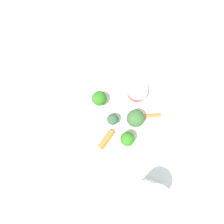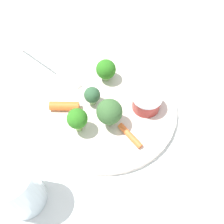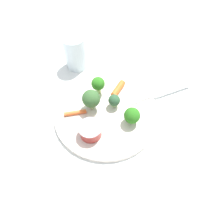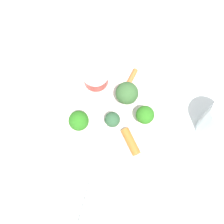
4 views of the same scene
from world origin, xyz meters
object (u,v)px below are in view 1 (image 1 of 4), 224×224
(broccoli_floret_0, at_px, (136,118))
(plate, at_px, (121,115))
(carrot_stick_1, at_px, (150,116))
(drinking_glass, at_px, (152,196))
(broccoli_floret_1, at_px, (114,121))
(broccoli_floret_2, at_px, (99,98))
(broccoli_floret_3, at_px, (127,139))
(sauce_cup, at_px, (137,92))
(fork, at_px, (63,130))
(carrot_stick_0, at_px, (106,140))

(broccoli_floret_0, bearing_deg, plate, 28.15)
(carrot_stick_1, xyz_separation_m, drinking_glass, (-0.15, 0.12, 0.03))
(carrot_stick_1, bearing_deg, broccoli_floret_1, 63.05)
(carrot_stick_1, bearing_deg, broccoli_floret_2, 36.47)
(broccoli_floret_3, bearing_deg, sauce_cup, -49.61)
(broccoli_floret_3, relative_size, fork, 0.29)
(broccoli_floret_3, distance_m, drinking_glass, 0.14)
(broccoli_floret_0, height_order, fork, broccoli_floret_0)
(broccoli_floret_1, relative_size, broccoli_floret_2, 0.82)
(carrot_stick_0, bearing_deg, plate, -67.08)
(plate, bearing_deg, sauce_cup, -72.43)
(broccoli_floret_1, relative_size, broccoli_floret_3, 0.74)
(fork, bearing_deg, sauce_cup, -99.19)
(sauce_cup, bearing_deg, drinking_glass, 149.04)
(broccoli_floret_2, xyz_separation_m, drinking_glass, (-0.27, 0.04, 0.01))
(broccoli_floret_0, distance_m, drinking_glass, 0.19)
(broccoli_floret_2, bearing_deg, broccoli_floret_0, -157.32)
(broccoli_floret_2, xyz_separation_m, fork, (-0.01, 0.13, -0.03))
(broccoli_floret_3, height_order, fork, broccoli_floret_3)
(broccoli_floret_0, relative_size, carrot_stick_1, 1.09)
(broccoli_floret_0, bearing_deg, broccoli_floret_3, 120.79)
(broccoli_floret_1, xyz_separation_m, drinking_glass, (-0.20, 0.04, 0.02))
(carrot_stick_0, height_order, fork, carrot_stick_0)
(broccoli_floret_2, relative_size, drinking_glass, 0.48)
(broccoli_floret_0, distance_m, broccoli_floret_3, 0.06)
(sauce_cup, relative_size, fork, 0.31)
(broccoli_floret_1, bearing_deg, carrot_stick_1, -116.95)
(broccoli_floret_2, height_order, drinking_glass, drinking_glass)
(broccoli_floret_0, height_order, broccoli_floret_2, broccoli_floret_0)
(broccoli_floret_0, bearing_deg, carrot_stick_1, -109.13)
(plate, relative_size, drinking_glass, 2.70)
(broccoli_floret_0, height_order, carrot_stick_0, broccoli_floret_0)
(carrot_stick_1, xyz_separation_m, fork, (0.11, 0.21, -0.00))
(carrot_stick_0, distance_m, drinking_glass, 0.17)
(plate, bearing_deg, broccoli_floret_3, 155.07)
(carrot_stick_1, bearing_deg, carrot_stick_0, 81.88)
(sauce_cup, distance_m, broccoli_floret_3, 0.13)
(sauce_cup, distance_m, fork, 0.22)
(broccoli_floret_1, bearing_deg, sauce_cup, -74.78)
(drinking_glass, bearing_deg, broccoli_floret_2, -8.53)
(broccoli_floret_3, height_order, drinking_glass, drinking_glass)
(broccoli_floret_0, xyz_separation_m, broccoli_floret_2, (0.10, 0.04, -0.01))
(broccoli_floret_3, bearing_deg, broccoli_floret_0, -59.21)
(broccoli_floret_2, relative_size, fork, 0.26)
(plate, xyz_separation_m, broccoli_floret_0, (-0.03, -0.02, 0.04))
(plate, distance_m, broccoli_floret_3, 0.08)
(broccoli_floret_1, bearing_deg, plate, -81.14)
(drinking_glass, bearing_deg, carrot_stick_0, 2.94)
(sauce_cup, bearing_deg, fork, 80.81)
(broccoli_floret_1, height_order, fork, broccoli_floret_1)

